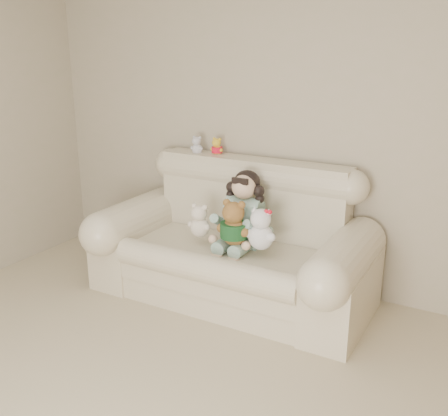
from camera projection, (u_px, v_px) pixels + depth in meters
wall_back at (292, 123)px, 3.99m from camera, size 4.50×0.00×4.50m
sofa at (231, 234)px, 3.92m from camera, size 2.10×0.95×1.03m
seated_child at (244, 208)px, 3.90m from camera, size 0.36×0.43×0.58m
brown_teddy at (234, 219)px, 3.70m from camera, size 0.31×0.27×0.39m
white_cat at (261, 225)px, 3.63m from camera, size 0.27×0.23×0.36m
cream_teddy at (200, 217)px, 3.88m from camera, size 0.23×0.21×0.30m
yellow_mini_bear at (217, 145)px, 4.23m from camera, size 0.12×0.10×0.18m
grey_mini_plush at (197, 144)px, 4.27m from camera, size 0.14×0.13×0.18m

